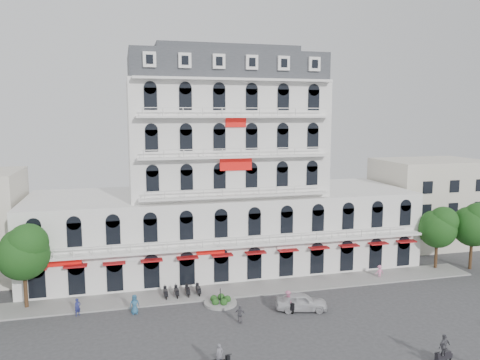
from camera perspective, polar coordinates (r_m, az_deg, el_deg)
The scene contains 17 objects.
ground at distance 42.30m, azimuth 3.52°, elevation -17.54°, with size 120.00×120.00×0.00m, color #38383A.
sidewalk at distance 50.21m, azimuth 0.31°, elevation -13.20°, with size 53.00×4.00×0.16m, color gray.
main_building at distance 56.19m, azimuth -1.98°, elevation -0.48°, with size 45.00×15.00×25.80m.
flank_building_east at distance 71.17m, azimuth 22.02°, elevation -2.51°, with size 14.00×10.00×12.00m, color beige.
traffic_island at distance 46.80m, azimuth -2.41°, elevation -14.59°, with size 3.20×3.20×1.60m.
parked_scooter_row at distance 48.96m, azimuth -7.06°, elevation -13.93°, with size 4.40×1.80×1.10m, color black, non-canonical shape.
tree_west_inner at distance 48.38m, azimuth -24.87°, elevation -7.79°, with size 4.76×4.76×8.25m.
tree_east_inner at distance 59.96m, azimuth 23.02°, elevation -5.20°, with size 4.40×4.37×7.57m.
tree_east_outer at distance 61.62m, azimuth 26.57°, elevation -4.75°, with size 4.65×4.65×8.05m.
parked_car at distance 45.65m, azimuth 7.49°, elevation -14.49°, with size 1.94×4.82×1.64m, color silver.
rider_west at distance 35.72m, azimuth -2.49°, elevation -20.99°, with size 1.67×0.75×2.07m.
rider_northeast at distance 39.38m, azimuth 23.62°, elevation -18.34°, with size 1.68×0.69×2.34m.
rider_center at distance 45.07m, azimuth 5.87°, elevation -14.41°, with size 0.89×1.65×2.07m.
pedestrian_left at distance 45.52m, azimuth -12.73°, elevation -14.57°, with size 0.89×0.58×1.82m, color #2A5A7F.
pedestrian_mid at distance 42.74m, azimuth 0.01°, elevation -16.04°, with size 0.96×0.40×1.64m, color #58565E.
pedestrian_right at distance 55.68m, azimuth 16.65°, elevation -10.66°, with size 0.97×0.56×1.50m, color pink.
pedestrian_far at distance 46.57m, azimuth -19.19°, elevation -14.43°, with size 0.59×0.39×1.62m, color navy.
Camera 1 is at (-11.74, -36.34, 18.18)m, focal length 35.00 mm.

